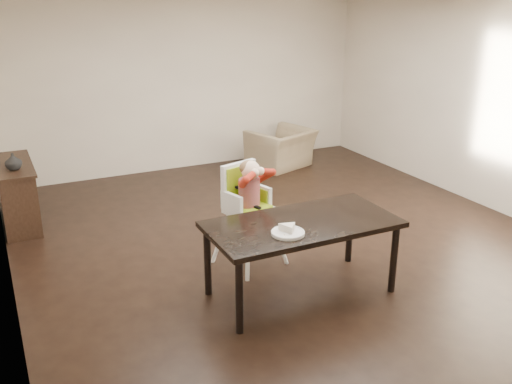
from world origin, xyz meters
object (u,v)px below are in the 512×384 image
(dining_table, at_px, (302,230))
(armchair, at_px, (281,142))
(high_chair, at_px, (248,191))
(sideboard, at_px, (17,194))

(dining_table, relative_size, armchair, 1.87)
(high_chair, bearing_deg, armchair, 39.57)
(dining_table, distance_m, sideboard, 3.85)
(high_chair, xyz_separation_m, sideboard, (-2.13, 2.24, -0.42))
(dining_table, xyz_separation_m, high_chair, (-0.18, 0.82, 0.15))
(armchair, relative_size, sideboard, 0.77)
(armchair, xyz_separation_m, sideboard, (-4.12, -0.71, -0.02))
(high_chair, distance_m, armchair, 3.59)
(high_chair, distance_m, sideboard, 3.12)
(armchair, height_order, sideboard, armchair)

